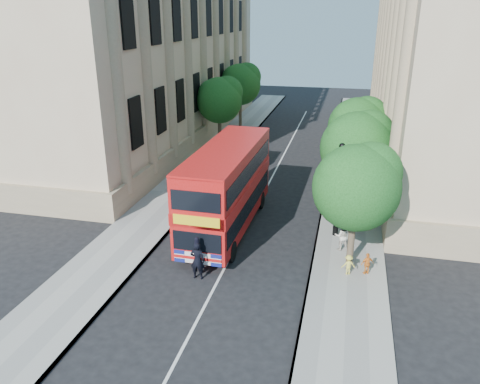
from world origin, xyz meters
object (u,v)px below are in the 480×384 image
Objects in this scene: lamp_post at (338,194)px; police_constable at (197,260)px; double_decker_bus at (227,186)px; box_van at (234,156)px; woman_pedestrian at (342,236)px.

police_constable is (-5.96, -5.78, -1.59)m from lamp_post.
double_decker_bus reaches higher than box_van.
police_constable is at bearing -88.56° from double_decker_bus.
woman_pedestrian is (6.33, 4.11, -0.02)m from police_constable.
box_van is at bearing -83.31° from police_constable.
lamp_post is 3.32× the size of woman_pedestrian.
box_van is at bearing 132.12° from lamp_post.
double_decker_bus is at bearing -75.70° from box_van.
double_decker_bus is 5.50× the size of police_constable.
box_van is 3.40× the size of woman_pedestrian.
lamp_post is at bearing -136.84° from police_constable.
double_decker_bus reaches higher than police_constable.
lamp_post reaches higher than police_constable.
lamp_post reaches higher than double_decker_bus.
police_constable is at bearing -135.89° from lamp_post.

